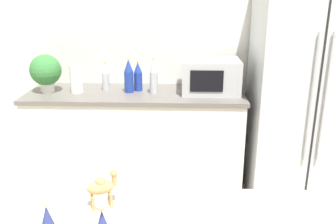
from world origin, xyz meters
The scene contains 13 objects.
wall_back centered at (0.00, 2.73, 1.27)m, with size 8.00×0.06×2.55m.
back_counter centered at (-0.48, 2.40, 0.45)m, with size 1.85×0.63×0.91m.
refrigerator centered at (0.92, 2.34, 0.89)m, with size 0.82×0.70×1.78m.
potted_plant centered at (-1.23, 2.37, 1.09)m, with size 0.26×0.26×0.32m.
paper_towel_roll centered at (-0.97, 2.37, 1.03)m, with size 0.11×0.11×0.24m.
microwave centered at (0.16, 2.42, 1.05)m, with size 0.48×0.37×0.28m.
back_bottle_0 centered at (-0.74, 2.45, 1.02)m, with size 0.06×0.06×0.25m.
back_bottle_1 centered at (-0.53, 2.39, 1.05)m, with size 0.08×0.08×0.29m.
back_bottle_2 centered at (-0.46, 2.45, 1.03)m, with size 0.07×0.07×0.26m.
back_bottle_3 centered at (-0.32, 2.36, 1.05)m, with size 0.07×0.07×0.30m.
camel_figurine centered at (-0.36, 0.49, 1.08)m, with size 0.12×0.08×0.14m.
wise_man_figurine_blue centered at (-0.32, 0.29, 1.07)m, with size 0.07×0.07×0.16m.
wise_man_figurine_crimson centered at (-0.52, 0.36, 1.05)m, with size 0.05×0.05×0.12m.
Camera 1 is at (-0.08, -0.68, 1.76)m, focal length 40.00 mm.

